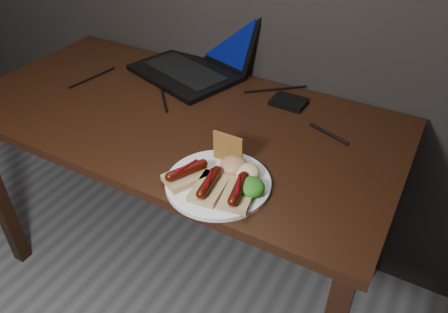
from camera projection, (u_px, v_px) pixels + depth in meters
desk at (178, 137)px, 1.43m from camera, size 1.40×0.70×0.75m
laptop at (197, 57)px, 1.60m from camera, size 0.46×0.44×0.25m
hard_drive at (289, 102)px, 1.42m from camera, size 0.11×0.09×0.02m
desk_cables at (204, 95)px, 1.47m from camera, size 0.95×0.41×0.01m
plate at (218, 183)px, 1.10m from camera, size 0.28×0.28×0.01m
bread_sausage_left at (187, 174)px, 1.09m from camera, size 0.11×0.13×0.04m
bread_sausage_center at (209, 186)px, 1.06m from camera, size 0.08×0.12×0.04m
bread_sausage_right at (238, 192)px, 1.04m from camera, size 0.09×0.13×0.04m
crispbread at (228, 148)px, 1.14m from camera, size 0.08×0.01×0.08m
salad_greens at (251, 187)px, 1.05m from camera, size 0.07×0.07×0.04m
salsa_mound at (234, 166)px, 1.12m from camera, size 0.07×0.07×0.04m
coleslaw_mound at (247, 172)px, 1.10m from camera, size 0.06×0.06×0.04m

